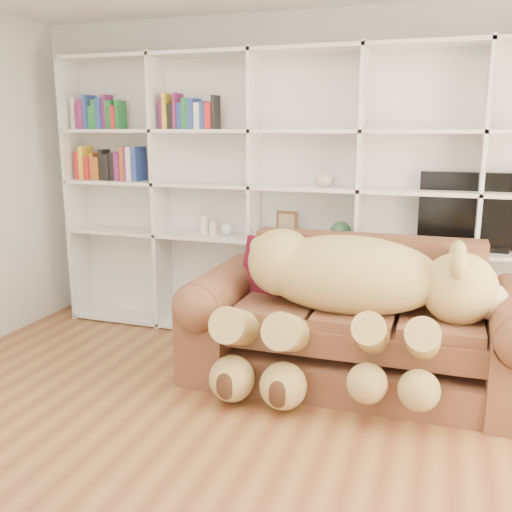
% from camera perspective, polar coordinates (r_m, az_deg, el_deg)
% --- Properties ---
extents(floor, '(5.00, 5.00, 0.00)m').
position_cam_1_polar(floor, '(3.04, -6.66, -23.17)').
color(floor, brown).
rests_on(floor, ground).
extents(wall_back, '(5.00, 0.02, 2.70)m').
position_cam_1_polar(wall_back, '(4.86, 5.59, 7.60)').
color(wall_back, silver).
rests_on(wall_back, floor).
extents(bookshelf, '(4.43, 0.35, 2.40)m').
position_cam_1_polar(bookshelf, '(4.79, 2.38, 7.05)').
color(bookshelf, white).
rests_on(bookshelf, floor).
extents(sofa, '(2.37, 1.02, 1.00)m').
position_cam_1_polar(sofa, '(4.14, 10.09, -7.29)').
color(sofa, brown).
rests_on(sofa, floor).
extents(teddy_bear, '(1.83, 0.99, 1.06)m').
position_cam_1_polar(teddy_bear, '(3.86, 9.11, -3.68)').
color(teddy_bear, tan).
rests_on(teddy_bear, sofa).
extents(throw_pillow, '(0.51, 0.38, 0.47)m').
position_cam_1_polar(throw_pillow, '(4.33, 1.67, -1.24)').
color(throw_pillow, maroon).
rests_on(throw_pillow, sofa).
extents(tv, '(1.00, 0.18, 0.59)m').
position_cam_1_polar(tv, '(4.62, 22.15, 4.04)').
color(tv, black).
rests_on(tv, bookshelf).
extents(picture_frame, '(0.18, 0.04, 0.23)m').
position_cam_1_polar(picture_frame, '(4.75, 3.11, 3.15)').
color(picture_frame, '#57341D').
rests_on(picture_frame, bookshelf).
extents(green_vase, '(0.17, 0.17, 0.17)m').
position_cam_1_polar(green_vase, '(4.66, 8.44, 2.38)').
color(green_vase, '#31603F').
rests_on(green_vase, bookshelf).
extents(figurine_tall, '(0.10, 0.10, 0.16)m').
position_cam_1_polar(figurine_tall, '(5.01, -5.21, 3.11)').
color(figurine_tall, silver).
rests_on(figurine_tall, bookshelf).
extents(figurine_short, '(0.09, 0.09, 0.12)m').
position_cam_1_polar(figurine_short, '(4.98, -4.31, 2.83)').
color(figurine_short, silver).
rests_on(figurine_short, bookshelf).
extents(snow_globe, '(0.10, 0.10, 0.10)m').
position_cam_1_polar(snow_globe, '(4.93, -2.93, 2.69)').
color(snow_globe, white).
rests_on(snow_globe, bookshelf).
extents(shelf_vase, '(0.18, 0.18, 0.16)m').
position_cam_1_polar(shelf_vase, '(4.63, 6.85, 7.91)').
color(shelf_vase, beige).
rests_on(shelf_vase, bookshelf).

